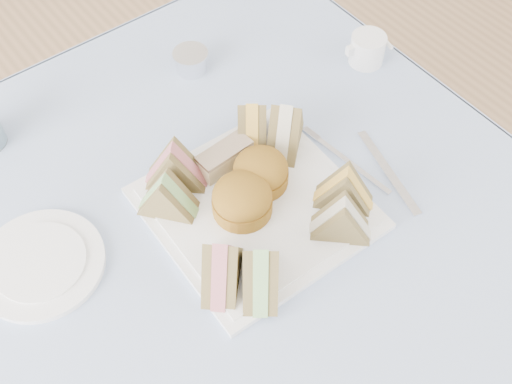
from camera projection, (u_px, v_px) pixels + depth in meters
table at (229, 324)px, 1.31m from camera, size 0.90×0.90×0.74m
tablecloth at (220, 225)px, 1.01m from camera, size 1.02×1.02×0.01m
serving_plate at (256, 208)px, 1.02m from camera, size 0.32×0.32×0.01m
sandwich_fl_a at (221, 262)px, 0.90m from camera, size 0.11×0.11×0.09m
sandwich_fl_b at (261, 267)px, 0.90m from camera, size 0.10×0.11×0.09m
sandwich_fr_a at (345, 187)px, 0.99m from camera, size 0.09×0.10×0.08m
sandwich_fr_b at (342, 217)px, 0.95m from camera, size 0.10×0.10×0.08m
sandwich_bl_a at (166, 194)px, 0.98m from camera, size 0.09×0.10×0.08m
sandwich_bl_b at (175, 164)px, 1.01m from camera, size 0.11×0.10×0.09m
sandwich_br_a at (286, 126)px, 1.05m from camera, size 0.11×0.11×0.09m
sandwich_br_b at (252, 123)px, 1.06m from camera, size 0.10×0.11×0.09m
scone_left at (242, 199)px, 0.98m from camera, size 0.10×0.10×0.06m
scone_right at (261, 171)px, 1.02m from camera, size 0.11×0.11×0.06m
pastry_slice at (225, 158)px, 1.04m from camera, size 0.10×0.04×0.04m
side_plate at (41, 264)px, 0.96m from camera, size 0.24×0.24×0.01m
tea_strainer at (191, 62)px, 1.20m from camera, size 0.07×0.07×0.04m
knife at (388, 172)px, 1.07m from camera, size 0.06×0.19×0.00m
fork at (353, 165)px, 1.08m from camera, size 0.03×0.16×0.00m
creamer_jug at (367, 49)px, 1.21m from camera, size 0.08×0.08×0.06m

